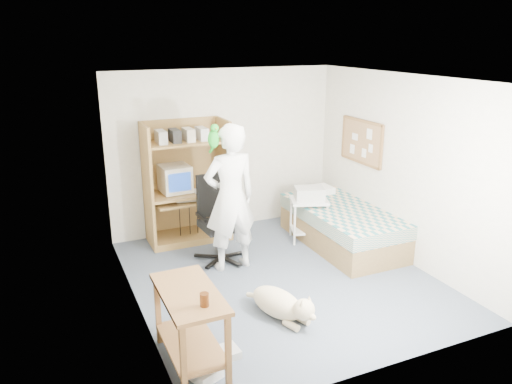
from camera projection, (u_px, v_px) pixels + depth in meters
floor at (281, 278)px, 6.38m from camera, size 4.00×4.00×0.00m
wall_back at (224, 151)px, 7.74m from camera, size 3.60×0.02×2.50m
wall_right at (402, 169)px, 6.70m from camera, size 0.02×4.00×2.50m
wall_left at (132, 204)px, 5.30m from camera, size 0.02×4.00×2.50m
ceiling at (284, 78)px, 5.63m from camera, size 3.60×4.00×0.02m
computer_hutch at (187, 187)px, 7.37m from camera, size 1.20×0.63×1.80m
bed at (341, 226)px, 7.33m from camera, size 1.02×2.02×0.66m
side_desk at (190, 317)px, 4.58m from camera, size 0.50×1.00×0.75m
corkboard at (362, 142)px, 7.41m from camera, size 0.04×0.94×0.66m
office_chair at (219, 230)px, 6.81m from camera, size 0.66×0.66×1.16m
person at (230, 198)px, 6.39m from camera, size 0.73×0.50×1.94m
parrot at (214, 137)px, 6.09m from camera, size 0.14×0.25×0.39m
dog at (281, 304)px, 5.44m from camera, size 0.54×0.98×0.38m
printer_cart at (309, 213)px, 7.44m from camera, size 0.65×0.59×0.65m
printer at (309, 193)px, 7.35m from camera, size 0.50×0.44×0.18m
crt_monitor at (175, 179)px, 7.27m from camera, size 0.44×0.46×0.39m
keyboard at (192, 199)px, 7.29m from camera, size 0.47×0.22×0.03m
pencil_cup at (211, 186)px, 7.43m from camera, size 0.08×0.08×0.12m
drink_glass at (204, 300)px, 4.25m from camera, size 0.08×0.08×0.12m
floor_box_a at (206, 374)px, 4.49m from camera, size 0.31×0.28×0.10m
floor_box_b at (229, 352)px, 4.82m from camera, size 0.20×0.23×0.08m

